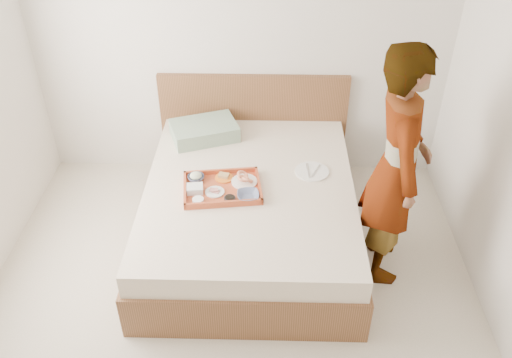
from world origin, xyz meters
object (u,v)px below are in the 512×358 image
(dinner_plate, at_px, (312,172))
(person, at_px, (397,168))
(bed, at_px, (250,211))
(tray, at_px, (222,188))

(dinner_plate, xyz_separation_m, person, (0.52, -0.42, 0.34))
(bed, xyz_separation_m, person, (0.99, -0.26, 0.61))
(bed, height_order, person, person)
(bed, xyz_separation_m, dinner_plate, (0.47, 0.16, 0.27))
(bed, relative_size, person, 1.14)
(tray, bearing_deg, person, -16.06)
(person, bearing_deg, bed, 77.51)
(bed, distance_m, person, 1.20)
(bed, bearing_deg, tray, -157.01)
(tray, height_order, dinner_plate, tray)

